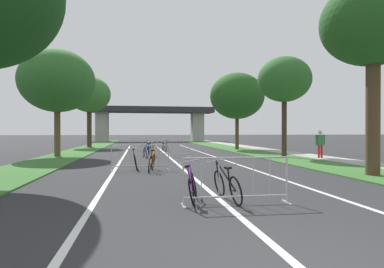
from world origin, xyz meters
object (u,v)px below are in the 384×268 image
at_px(bicycle_white_2, 148,147).
at_px(pedestrian_pushing_bike, 320,142).
at_px(bicycle_red_0, 135,161).
at_px(bicycle_blue_3, 146,152).
at_px(tree_left_pine_near, 89,95).
at_px(crowd_barrier_second, 140,158).
at_px(bicycle_orange_7, 152,162).
at_px(tree_left_cypress_far, 57,81).
at_px(tree_right_maple_mid, 284,80).
at_px(tree_right_oak_mid, 373,24).
at_px(crowd_barrier_fourth, 143,145).
at_px(crowd_barrier_nearest, 236,181).
at_px(bicycle_black_4, 227,185).
at_px(bicycle_silver_6, 165,147).
at_px(crowd_barrier_third, 171,149).
at_px(bicycle_purple_5, 192,186).
at_px(tree_right_pine_far, 237,96).
at_px(bicycle_teal_1, 152,151).

bearing_deg(bicycle_white_2, pedestrian_pushing_bike, 130.33).
relative_size(bicycle_red_0, bicycle_blue_3, 0.93).
bearing_deg(tree_left_pine_near, crowd_barrier_second, -75.89).
relative_size(bicycle_white_2, bicycle_orange_7, 0.98).
distance_m(tree_left_cypress_far, tree_right_maple_mid, 14.32).
height_order(tree_right_oak_mid, crowd_barrier_fourth, tree_right_oak_mid).
xyz_separation_m(tree_right_maple_mid, crowd_barrier_nearest, (-6.72, -11.73, -4.26)).
relative_size(tree_right_oak_mid, bicycle_red_0, 4.39).
height_order(bicycle_white_2, pedestrian_pushing_bike, pedestrian_pushing_bike).
bearing_deg(bicycle_black_4, bicycle_silver_6, 84.72).
bearing_deg(bicycle_black_4, tree_right_maple_mid, 53.86).
bearing_deg(bicycle_orange_7, tree_left_pine_near, 114.29).
bearing_deg(crowd_barrier_third, bicycle_purple_5, -93.42).
bearing_deg(pedestrian_pushing_bike, crowd_barrier_nearest, 49.40).
bearing_deg(crowd_barrier_nearest, tree_right_pine_far, 72.50).
bearing_deg(tree_left_cypress_far, bicycle_orange_7, -56.68).
xyz_separation_m(crowd_barrier_third, bicycle_black_4, (0.03, -12.88, -0.15)).
bearing_deg(bicycle_white_2, tree_left_cypress_far, 32.26).
relative_size(tree_right_pine_far, bicycle_orange_7, 4.01).
relative_size(tree_right_oak_mid, bicycle_white_2, 4.27).
height_order(tree_right_pine_far, bicycle_purple_5, tree_right_pine_far).
bearing_deg(bicycle_red_0, tree_right_maple_mid, 24.69).
bearing_deg(bicycle_white_2, tree_left_pine_near, -57.32).
bearing_deg(tree_right_pine_far, pedestrian_pushing_bike, -79.14).
xyz_separation_m(tree_right_maple_mid, tree_right_pine_far, (-0.30, 8.64, -0.05)).
xyz_separation_m(crowd_barrier_fourth, bicycle_silver_6, (1.78, -0.51, -0.14)).
xyz_separation_m(tree_right_oak_mid, pedestrian_pushing_bike, (2.18, 6.93, -4.43)).
distance_m(tree_left_cypress_far, bicycle_blue_3, 7.42).
xyz_separation_m(tree_left_pine_near, bicycle_black_4, (6.92, -26.07, -4.93)).
bearing_deg(tree_right_maple_mid, tree_right_pine_far, 92.01).
relative_size(tree_right_maple_mid, bicycle_silver_6, 3.51).
xyz_separation_m(tree_right_pine_far, bicycle_purple_5, (-7.32, -19.92, -4.38)).
bearing_deg(crowd_barrier_third, bicycle_orange_7, -101.64).
bearing_deg(pedestrian_pushing_bike, bicycle_orange_7, 21.22).
height_order(crowd_barrier_nearest, bicycle_white_2, crowd_barrier_nearest).
bearing_deg(tree_left_pine_near, bicycle_silver_6, -45.38).
bearing_deg(tree_right_pine_far, tree_right_oak_mid, -90.90).
bearing_deg(tree_right_maple_mid, bicycle_silver_6, 131.58).
height_order(bicycle_red_0, bicycle_blue_3, bicycle_red_0).
relative_size(tree_left_pine_near, bicycle_orange_7, 4.22).
bearing_deg(crowd_barrier_third, bicycle_red_0, -109.21).
distance_m(bicycle_black_4, pedestrian_pushing_bike, 13.12).
bearing_deg(crowd_barrier_third, tree_right_pine_far, 47.34).
xyz_separation_m(tree_left_pine_near, bicycle_teal_1, (5.72, -12.81, -4.90)).
height_order(tree_right_pine_far, bicycle_silver_6, tree_right_pine_far).
xyz_separation_m(tree_right_pine_far, crowd_barrier_second, (-8.48, -13.74, -4.21)).
relative_size(crowd_barrier_second, crowd_barrier_fourth, 1.00).
xyz_separation_m(bicycle_blue_3, pedestrian_pushing_bike, (10.03, -2.35, 0.65)).
relative_size(bicycle_black_4, bicycle_purple_5, 1.11).
xyz_separation_m(tree_left_pine_near, bicycle_blue_3, (5.34, -13.69, -4.92)).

